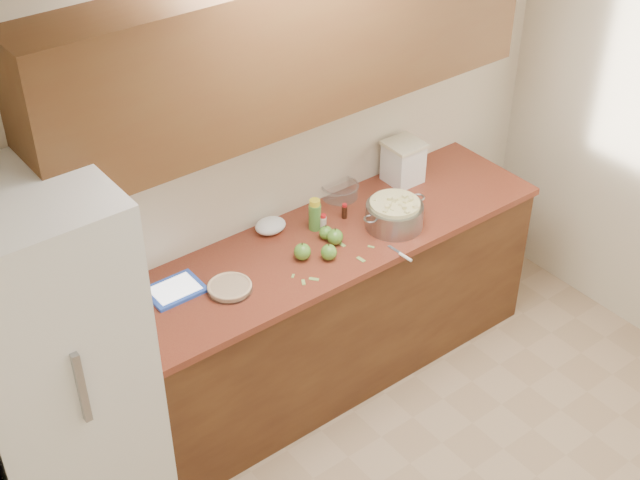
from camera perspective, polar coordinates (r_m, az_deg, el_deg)
room_shell at (r=3.49m, az=14.57°, el=-6.53°), size 3.60×3.60×3.60m
counter_run at (r=4.81m, az=-0.32°, el=-4.74°), size 2.64×0.68×0.92m
upper_cabinets at (r=4.12m, az=-1.73°, el=12.39°), size 2.60×0.34×0.70m
fridge at (r=4.01m, az=-16.80°, el=-8.14°), size 0.70×0.70×1.80m
pie at (r=4.24m, az=-5.80°, el=-3.04°), size 0.22×0.22×0.04m
colander at (r=4.64m, az=4.78°, el=1.64°), size 0.40×0.30×0.15m
flour_canister at (r=5.00m, az=5.35°, el=5.02°), size 0.20×0.20×0.24m
tablet at (r=4.28m, az=-9.27°, el=-3.17°), size 0.26×0.20×0.02m
paring_knife at (r=4.46m, az=5.39°, el=-1.02°), size 0.03×0.17×0.02m
lemon_bottle at (r=4.60m, az=-0.33°, el=1.61°), size 0.06×0.06×0.18m
cinnamon_shaker at (r=4.61m, az=0.19°, el=1.14°), size 0.04×0.04×0.09m
vanilla_bottle at (r=4.70m, az=1.58°, el=1.86°), size 0.03×0.03×0.09m
mixing_bowl at (r=4.88m, az=1.27°, el=3.23°), size 0.21×0.21×0.08m
paper_towel at (r=4.61m, az=-3.19°, el=0.92°), size 0.17×0.14×0.07m
apple_left at (r=4.40m, az=-1.13°, el=-0.75°), size 0.09×0.09×0.10m
apple_center at (r=4.55m, az=0.38°, el=0.48°), size 0.07×0.07×0.08m
apple_front at (r=4.40m, az=0.57°, el=-0.79°), size 0.08×0.08×0.09m
apple_extra at (r=4.51m, az=0.97°, el=0.20°), size 0.08×0.08×0.10m
peel_a at (r=4.28m, az=-1.07°, el=-2.72°), size 0.03×0.04×0.00m
peel_b at (r=4.52m, az=3.29°, el=-0.44°), size 0.03×0.04×0.00m
peel_c at (r=4.30m, az=-0.40°, el=-2.52°), size 0.05×0.05×0.00m
peel_d at (r=4.43m, az=2.63°, el=-1.25°), size 0.02×0.05×0.00m
peel_e at (r=4.53m, az=1.41°, el=-0.28°), size 0.02×0.05×0.00m
peel_f at (r=4.32m, az=-1.74°, el=-2.31°), size 0.03×0.03×0.00m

